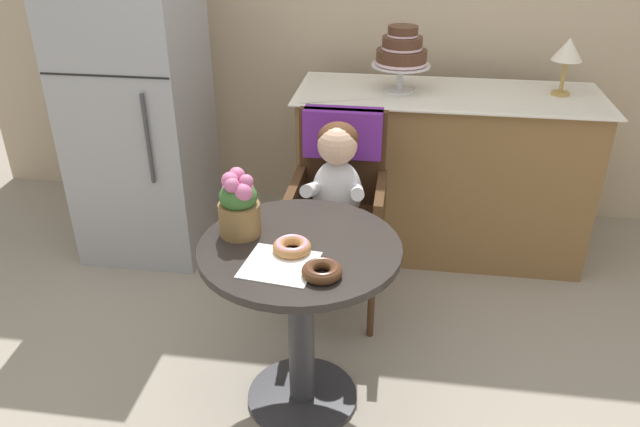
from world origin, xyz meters
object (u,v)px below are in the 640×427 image
(wicker_chair, at_px, (340,182))
(cafe_table, at_px, (301,295))
(tiered_cake_stand, at_px, (402,52))
(table_lamp, at_px, (568,52))
(donut_front, at_px, (322,270))
(flower_vase, at_px, (239,204))
(seated_child, at_px, (336,189))
(donut_mid, at_px, (292,246))
(refrigerator, at_px, (137,101))

(wicker_chair, bearing_deg, cafe_table, -93.47)
(wicker_chair, height_order, tiered_cake_stand, tiered_cake_stand)
(table_lamp, bearing_deg, donut_front, -123.00)
(table_lamp, bearing_deg, wicker_chair, -148.43)
(flower_vase, bearing_deg, seated_child, 60.51)
(seated_child, xyz_separation_m, donut_mid, (-0.08, -0.61, 0.06))
(refrigerator, bearing_deg, seated_child, -26.06)
(cafe_table, xyz_separation_m, flower_vase, (-0.23, 0.05, 0.33))
(tiered_cake_stand, xyz_separation_m, table_lamp, (0.81, 0.05, 0.02))
(seated_child, distance_m, donut_mid, 0.61)
(flower_vase, bearing_deg, donut_front, -35.37)
(donut_front, bearing_deg, flower_vase, 144.63)
(tiered_cake_stand, distance_m, table_lamp, 0.81)
(cafe_table, distance_m, refrigerator, 1.56)
(flower_vase, relative_size, table_lamp, 0.86)
(cafe_table, distance_m, donut_front, 0.32)
(cafe_table, xyz_separation_m, seated_child, (0.06, 0.56, 0.17))
(donut_front, relative_size, tiered_cake_stand, 0.40)
(wicker_chair, height_order, seated_child, seated_child)
(donut_mid, height_order, refrigerator, refrigerator)
(seated_child, bearing_deg, flower_vase, -119.49)
(tiered_cake_stand, bearing_deg, donut_front, -97.32)
(cafe_table, distance_m, tiered_cake_stand, 1.46)
(seated_child, bearing_deg, donut_front, -86.58)
(cafe_table, relative_size, flower_vase, 2.93)
(flower_vase, relative_size, refrigerator, 0.14)
(donut_mid, relative_size, tiered_cake_stand, 0.40)
(refrigerator, bearing_deg, donut_front, -48.03)
(tiered_cake_stand, relative_size, table_lamp, 1.15)
(wicker_chair, relative_size, flower_vase, 3.88)
(wicker_chair, relative_size, seated_child, 1.31)
(wicker_chair, xyz_separation_m, donut_front, (0.04, -0.90, 0.10))
(seated_child, height_order, refrigerator, refrigerator)
(cafe_table, xyz_separation_m, refrigerator, (-1.05, 1.10, 0.34))
(flower_vase, bearing_deg, donut_mid, -25.68)
(table_lamp, distance_m, refrigerator, 2.18)
(flower_vase, bearing_deg, cafe_table, -12.59)
(cafe_table, relative_size, donut_front, 5.45)
(wicker_chair, bearing_deg, flower_vase, -111.98)
(seated_child, height_order, tiered_cake_stand, tiered_cake_stand)
(donut_front, bearing_deg, wicker_chair, 92.82)
(donut_front, xyz_separation_m, donut_mid, (-0.12, 0.13, -0.00))
(donut_front, bearing_deg, cafe_table, 119.67)
(table_lamp, bearing_deg, seated_child, -142.63)
(donut_front, height_order, flower_vase, flower_vase)
(seated_child, bearing_deg, refrigerator, 153.94)
(seated_child, xyz_separation_m, table_lamp, (1.04, 0.80, 0.44))
(refrigerator, bearing_deg, tiered_cake_stand, 8.46)
(cafe_table, bearing_deg, donut_front, -60.33)
(donut_mid, height_order, tiered_cake_stand, tiered_cake_stand)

